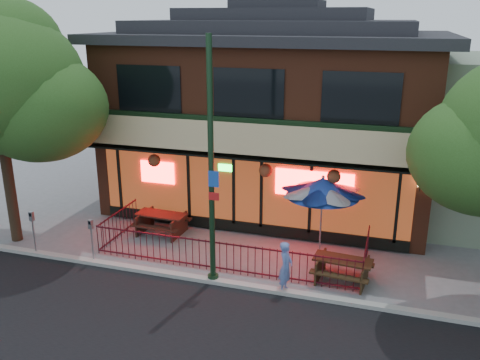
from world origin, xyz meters
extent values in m
plane|color=gray|center=(0.00, 0.00, 0.00)|extent=(80.00, 80.00, 0.00)
cube|color=#999993|center=(0.00, -0.50, 0.06)|extent=(80.00, 0.25, 0.12)
cube|color=brown|center=(0.00, 7.20, 3.25)|extent=(12.00, 8.00, 6.50)
cube|color=#59230F|center=(0.00, 3.18, 1.65)|extent=(11.00, 0.06, 2.60)
cube|color=#FF0C0C|center=(2.30, 3.10, 2.10)|extent=(2.60, 0.04, 0.90)
cube|color=#FF0C0C|center=(-3.40, 3.10, 2.00)|extent=(1.30, 0.04, 0.80)
cube|color=#CFB982|center=(0.00, 2.70, 3.55)|extent=(12.20, 1.33, 1.26)
cube|color=black|center=(-3.60, 3.18, 5.00)|extent=(2.40, 0.06, 1.60)
cube|color=black|center=(0.00, 3.18, 5.00)|extent=(2.40, 0.06, 1.60)
cube|color=black|center=(3.60, 3.18, 5.00)|extent=(2.40, 0.06, 1.60)
cube|color=black|center=(0.00, 3.15, 0.25)|extent=(11.00, 0.12, 0.40)
cube|color=#FFC672|center=(5.60, 3.02, 2.55)|extent=(0.18, 0.18, 0.32)
cube|color=#420E18|center=(0.00, 0.20, 0.95)|extent=(8.40, 0.04, 0.04)
cube|color=#420E18|center=(0.00, 0.20, 0.12)|extent=(8.40, 0.04, 0.04)
cube|color=#420E18|center=(-4.20, 1.50, 0.95)|extent=(0.04, 2.60, 0.04)
cube|color=#420E18|center=(4.20, 1.50, 0.95)|extent=(0.04, 2.60, 0.04)
cylinder|color=#420E18|center=(0.00, 0.20, 0.50)|extent=(0.02, 0.02, 1.00)
cylinder|color=black|center=(0.00, -0.40, 3.50)|extent=(0.16, 0.16, 7.00)
cylinder|color=black|center=(0.00, -0.40, 0.10)|extent=(0.32, 0.32, 0.20)
cube|color=#194CB2|center=(0.12, -0.55, 3.20)|extent=(0.30, 0.02, 0.45)
cube|color=red|center=(0.12, -0.55, 2.70)|extent=(0.30, 0.02, 0.22)
cylinder|color=#2F2217|center=(-7.50, 0.30, 2.56)|extent=(0.36, 0.36, 5.12)
ellipsoid|color=#264B19|center=(-7.30, 0.70, 6.56)|extent=(3.64, 3.64, 2.98)
cube|color=#3A1D15|center=(-3.61, 2.31, 0.36)|extent=(0.11, 1.28, 0.73)
cube|color=#3A1D15|center=(-2.24, 2.25, 0.36)|extent=(0.11, 1.28, 0.73)
cube|color=#3A1D15|center=(-2.92, 2.28, 0.73)|extent=(1.79, 0.81, 0.06)
cube|color=#3A1D15|center=(-2.94, 1.74, 0.43)|extent=(1.77, 0.34, 0.05)
cube|color=#3A1D15|center=(-2.90, 2.82, 0.43)|extent=(1.77, 0.34, 0.05)
cube|color=#362413|center=(2.95, 0.77, 0.34)|extent=(0.17, 1.21, 0.69)
cube|color=#362413|center=(4.25, 0.65, 0.34)|extent=(0.17, 1.21, 0.69)
cube|color=#362413|center=(3.60, 0.71, 0.69)|extent=(1.73, 0.85, 0.06)
cube|color=#362413|center=(3.55, 0.21, 0.41)|extent=(1.69, 0.41, 0.05)
cube|color=#362413|center=(3.65, 1.22, 0.41)|extent=(1.69, 0.41, 0.05)
cylinder|color=gray|center=(2.69, 2.40, 1.22)|extent=(0.06, 0.06, 2.44)
cone|color=#1B3999|center=(2.69, 2.40, 2.27)|extent=(2.33, 2.33, 0.61)
sphere|color=gray|center=(2.69, 2.40, 2.60)|extent=(0.11, 0.11, 0.11)
imported|color=#5C75B9|center=(2.14, -0.35, 0.75)|extent=(0.41, 0.58, 1.51)
cylinder|color=#989AA0|center=(-4.00, -0.40, 0.58)|extent=(0.05, 0.05, 1.17)
cube|color=#989AA0|center=(-4.00, -0.40, 1.30)|extent=(0.14, 0.12, 0.30)
cube|color=black|center=(-4.00, -0.46, 1.36)|extent=(0.09, 0.01, 0.11)
cylinder|color=#979B9F|center=(-6.10, -0.48, 0.60)|extent=(0.05, 0.05, 1.21)
cube|color=#979B9F|center=(-6.10, -0.48, 1.34)|extent=(0.14, 0.12, 0.31)
cube|color=black|center=(-6.10, -0.54, 1.41)|extent=(0.09, 0.01, 0.11)
camera|label=1|loc=(4.68, -12.82, 7.41)|focal=38.00mm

